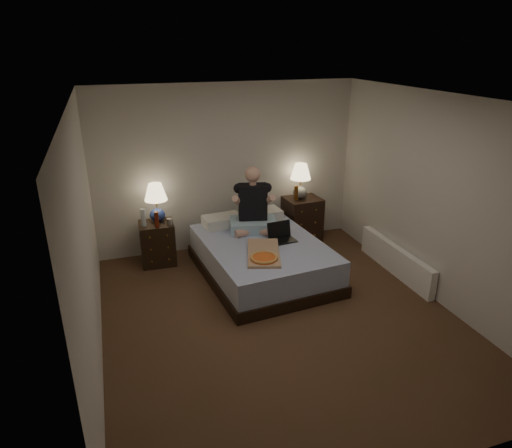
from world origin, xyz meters
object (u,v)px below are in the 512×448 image
object	(u,v)px
radiator	(396,260)
lamp_right	(300,181)
nightstand_left	(158,243)
bed	(262,259)
laptop	(283,233)
pizza_box	(264,259)
water_bottle	(143,218)
person	(253,200)
nightstand_right	(302,219)
beer_bottle_left	(157,220)
lamp_left	(156,203)
soda_can	(169,222)
beer_bottle_right	(296,193)

from	to	relation	value
radiator	lamp_right	bearing A→B (deg)	118.41
nightstand_left	bed	bearing A→B (deg)	-30.34
laptop	pizza_box	xyz separation A→B (m)	(-0.45, -0.50, -0.08)
bed	water_bottle	size ratio (longest dim) A/B	7.95
person	laptop	bearing A→B (deg)	-47.92
lamp_right	water_bottle	bearing A→B (deg)	-175.65
nightstand_right	beer_bottle_left	size ratio (longest dim) A/B	3.09
beer_bottle_left	radiator	world-z (taller)	beer_bottle_left
beer_bottle_left	water_bottle	bearing A→B (deg)	146.53
nightstand_left	water_bottle	distance (m)	0.47
lamp_left	person	size ratio (longest dim) A/B	0.60
nightstand_left	nightstand_right	world-z (taller)	nightstand_right
soda_can	water_bottle	bearing A→B (deg)	166.08
person	beer_bottle_right	bearing A→B (deg)	42.43
radiator	nightstand_left	bearing A→B (deg)	156.11
beer_bottle_left	pizza_box	distance (m)	1.69
bed	radiator	bearing A→B (deg)	-21.84
lamp_left	nightstand_right	bearing A→B (deg)	1.28
nightstand_right	radiator	distance (m)	1.69
nightstand_right	laptop	distance (m)	1.28
laptop	radiator	world-z (taller)	laptop
lamp_right	pizza_box	world-z (taller)	lamp_right
nightstand_left	radiator	bearing A→B (deg)	-21.90
lamp_left	lamp_right	world-z (taller)	lamp_right
bed	person	bearing A→B (deg)	84.03
water_bottle	laptop	bearing A→B (deg)	-25.45
radiator	person	bearing A→B (deg)	151.21
lamp_right	pizza_box	distance (m)	1.96
water_bottle	laptop	xyz separation A→B (m)	(1.76, -0.84, -0.13)
nightstand_right	beer_bottle_right	bearing A→B (deg)	-162.90
lamp_right	beer_bottle_right	size ratio (longest dim) A/B	2.43
radiator	nightstand_right	bearing A→B (deg)	117.11
lamp_left	beer_bottle_left	bearing A→B (deg)	-99.10
nightstand_left	radiator	xyz separation A→B (m)	(3.09, -1.37, -0.11)
nightstand_left	pizza_box	xyz separation A→B (m)	(1.14, -1.39, 0.23)
lamp_left	beer_bottle_right	world-z (taller)	lamp_left
bed	water_bottle	world-z (taller)	water_bottle
bed	pizza_box	distance (m)	0.65
water_bottle	beer_bottle_left	distance (m)	0.20
radiator	beer_bottle_left	bearing A→B (deg)	158.67
beer_bottle_left	beer_bottle_right	size ratio (longest dim) A/B	1.00
nightstand_right	lamp_right	xyz separation A→B (m)	(-0.05, 0.00, 0.64)
nightstand_right	pizza_box	size ratio (longest dim) A/B	0.94
lamp_left	soda_can	size ratio (longest dim) A/B	5.60
soda_can	person	xyz separation A→B (m)	(1.15, -0.26, 0.29)
lamp_right	soda_can	size ratio (longest dim) A/B	5.60
bed	beer_bottle_right	size ratio (longest dim) A/B	8.65
nightstand_right	soda_can	xyz separation A→B (m)	(-2.15, -0.27, 0.32)
lamp_left	lamp_right	distance (m)	2.24
radiator	pizza_box	bearing A→B (deg)	-179.36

